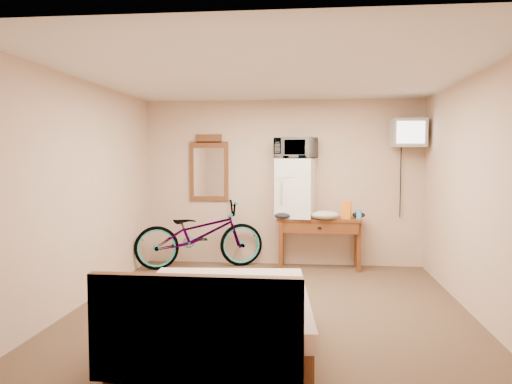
# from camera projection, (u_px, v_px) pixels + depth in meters

# --- Properties ---
(room) EXTENTS (4.60, 4.64, 2.50)m
(room) POSITION_uv_depth(u_px,v_px,m) (271.00, 194.00, 5.30)
(room) COLOR #513628
(room) RESTS_ON ground
(desk) EXTENTS (1.24, 0.53, 0.75)m
(desk) POSITION_uv_depth(u_px,v_px,m) (319.00, 227.00, 7.28)
(desk) COLOR brown
(desk) RESTS_ON floor
(mini_fridge) EXTENTS (0.60, 0.58, 0.87)m
(mini_fridge) POSITION_uv_depth(u_px,v_px,m) (295.00, 188.00, 7.34)
(mini_fridge) COLOR white
(mini_fridge) RESTS_ON desk
(microwave) EXTENTS (0.66, 0.55, 0.31)m
(microwave) POSITION_uv_depth(u_px,v_px,m) (296.00, 148.00, 7.29)
(microwave) COLOR white
(microwave) RESTS_ON mini_fridge
(snack_bag) EXTENTS (0.14, 0.11, 0.26)m
(snack_bag) POSITION_uv_depth(u_px,v_px,m) (346.00, 210.00, 7.17)
(snack_bag) COLOR orange
(snack_bag) RESTS_ON desk
(blue_cup) EXTENTS (0.08, 0.08, 0.13)m
(blue_cup) POSITION_uv_depth(u_px,v_px,m) (359.00, 214.00, 7.19)
(blue_cup) COLOR #46BAF0
(blue_cup) RESTS_ON desk
(cloth_cream) EXTENTS (0.40, 0.31, 0.12)m
(cloth_cream) POSITION_uv_depth(u_px,v_px,m) (325.00, 215.00, 7.12)
(cloth_cream) COLOR beige
(cloth_cream) RESTS_ON desk
(cloth_dark_a) EXTENTS (0.25, 0.18, 0.09)m
(cloth_dark_a) POSITION_uv_depth(u_px,v_px,m) (283.00, 216.00, 7.17)
(cloth_dark_a) COLOR black
(cloth_dark_a) RESTS_ON desk
(cloth_dark_b) EXTENTS (0.19, 0.15, 0.09)m
(cloth_dark_b) POSITION_uv_depth(u_px,v_px,m) (359.00, 215.00, 7.30)
(cloth_dark_b) COLOR black
(cloth_dark_b) RESTS_ON desk
(crt_television) EXTENTS (0.48, 0.58, 0.40)m
(crt_television) POSITION_uv_depth(u_px,v_px,m) (408.00, 133.00, 7.07)
(crt_television) COLOR black
(crt_television) RESTS_ON room
(wall_mirror) EXTENTS (0.60, 0.04, 1.01)m
(wall_mirror) POSITION_uv_depth(u_px,v_px,m) (209.00, 169.00, 7.66)
(wall_mirror) COLOR brown
(wall_mirror) RESTS_ON room
(bicycle) EXTENTS (2.01, 1.24, 1.00)m
(bicycle) POSITION_uv_depth(u_px,v_px,m) (199.00, 234.00, 7.37)
(bicycle) COLOR black
(bicycle) RESTS_ON floor
(bed) EXTENTS (1.55, 1.98, 0.90)m
(bed) POSITION_uv_depth(u_px,v_px,m) (220.00, 323.00, 4.03)
(bed) COLOR brown
(bed) RESTS_ON floor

